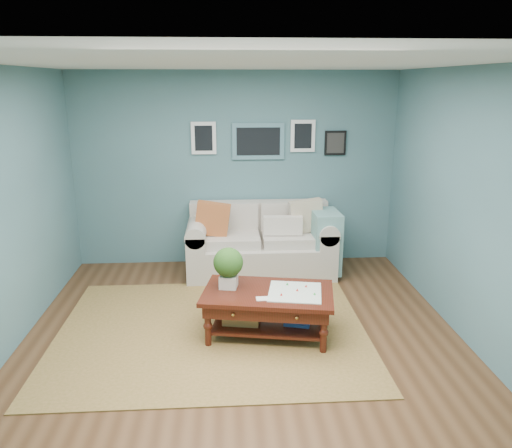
{
  "coord_description": "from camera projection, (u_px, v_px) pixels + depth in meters",
  "views": [
    {
      "loc": [
        -0.16,
        -4.45,
        2.54
      ],
      "look_at": [
        0.19,
        1.0,
        0.98
      ],
      "focal_mm": 35.0,
      "sensor_mm": 36.0,
      "label": 1
    }
  ],
  "objects": [
    {
      "name": "room_shell",
      "position": [
        243.0,
        213.0,
        4.66
      ],
      "size": [
        5.0,
        5.02,
        2.7
      ],
      "color": "brown",
      "rests_on": "ground"
    },
    {
      "name": "area_rug",
      "position": [
        212.0,
        331.0,
        5.28
      ],
      "size": [
        3.23,
        2.58,
        0.01
      ],
      "primitive_type": "cube",
      "color": "brown",
      "rests_on": "ground"
    },
    {
      "name": "loveseat",
      "position": [
        267.0,
        242.0,
        6.83
      ],
      "size": [
        2.03,
        0.92,
        1.04
      ],
      "color": "beige",
      "rests_on": "ground"
    },
    {
      "name": "coffee_table",
      "position": [
        261.0,
        298.0,
        5.11
      ],
      "size": [
        1.43,
        0.99,
        0.92
      ],
      "rotation": [
        0.0,
        0.0,
        -0.18
      ],
      "color": "#38160A",
      "rests_on": "ground"
    }
  ]
}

